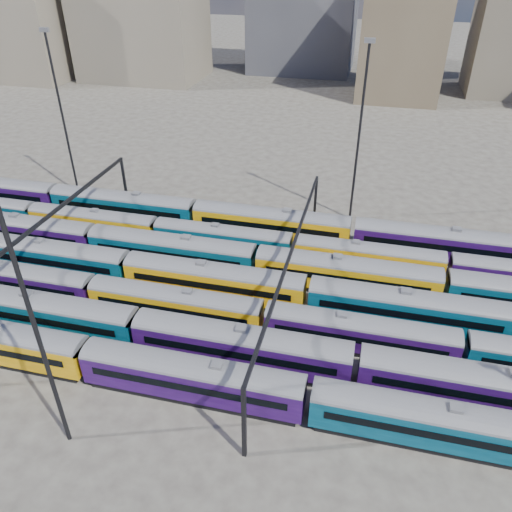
% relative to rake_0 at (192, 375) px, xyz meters
% --- Properties ---
extents(ground, '(500.00, 500.00, 0.00)m').
position_rel_rake_0_xyz_m(ground, '(-3.75, 15.00, -2.75)').
color(ground, '#3D3833').
rests_on(ground, ground).
extents(rake_0, '(148.68, 3.11, 5.23)m').
position_rel_rake_0_xyz_m(rake_0, '(0.00, 0.00, 0.00)').
color(rake_0, black).
rests_on(rake_0, ground).
extents(rake_1, '(132.47, 3.23, 5.45)m').
position_rel_rake_0_xyz_m(rake_1, '(14.37, 5.00, 0.11)').
color(rake_1, black).
rests_on(rake_1, ground).
extents(rake_2, '(139.47, 2.91, 4.90)m').
position_rel_rake_0_xyz_m(rake_2, '(-5.58, 10.00, -0.17)').
color(rake_2, black).
rests_on(rake_2, ground).
extents(rake_3, '(108.99, 3.19, 5.38)m').
position_rel_rake_0_xyz_m(rake_3, '(-2.69, 15.00, 0.08)').
color(rake_3, black).
rests_on(rake_3, ground).
extents(rake_4, '(154.79, 3.23, 5.45)m').
position_rel_rake_0_xyz_m(rake_4, '(-9.98, 20.00, 0.12)').
color(rake_4, black).
rests_on(rake_4, ground).
extents(rake_5, '(95.48, 2.80, 4.70)m').
position_rel_rake_0_xyz_m(rake_5, '(-4.72, 25.00, -0.28)').
color(rake_5, black).
rests_on(rake_5, ground).
extents(rake_6, '(112.06, 3.28, 5.54)m').
position_rel_rake_0_xyz_m(rake_6, '(-21.71, 30.00, 0.16)').
color(rake_6, black).
rests_on(rake_6, ground).
extents(gantry_1, '(0.35, 40.35, 8.03)m').
position_rel_rake_0_xyz_m(gantry_1, '(-23.75, 15.00, 4.04)').
color(gantry_1, black).
rests_on(gantry_1, ground).
extents(gantry_2, '(0.35, 40.35, 8.03)m').
position_rel_rake_0_xyz_m(gantry_2, '(6.25, 15.00, 4.04)').
color(gantry_2, black).
rests_on(gantry_2, ground).
extents(mast_1, '(1.40, 0.50, 25.60)m').
position_rel_rake_0_xyz_m(mast_1, '(-33.75, 37.00, 11.22)').
color(mast_1, black).
rests_on(mast_1, ground).
extents(mast_2, '(1.40, 0.50, 25.60)m').
position_rel_rake_0_xyz_m(mast_2, '(-8.75, -7.00, 11.22)').
color(mast_2, black).
rests_on(mast_2, ground).
extents(mast_3, '(1.40, 0.50, 25.60)m').
position_rel_rake_0_xyz_m(mast_3, '(11.25, 39.00, 11.22)').
color(mast_3, black).
rests_on(mast_3, ground).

